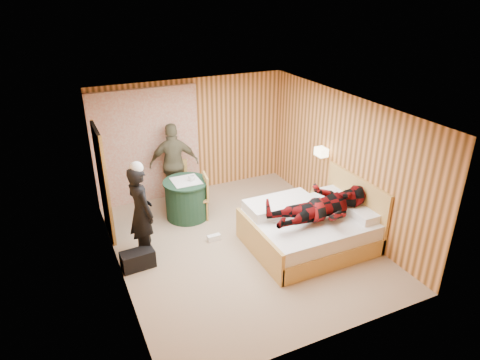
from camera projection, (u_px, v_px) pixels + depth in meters
name	position (u px, v px, depth m)	size (l,w,h in m)	color
floor	(241.00, 244.00, 7.67)	(4.20, 5.00, 0.01)	tan
ceiling	(241.00, 108.00, 6.62)	(4.20, 5.00, 0.01)	white
wall_back	(192.00, 137.00, 9.20)	(4.20, 0.02, 2.50)	#F09F5C
wall_left	(113.00, 206.00, 6.34)	(0.02, 5.00, 2.50)	#F09F5C
wall_right	(343.00, 161.00, 7.95)	(0.02, 5.00, 2.50)	#F09F5C
curtain	(147.00, 147.00, 8.78)	(2.20, 0.08, 2.40)	beige
doorway	(103.00, 183.00, 7.60)	(0.06, 0.90, 2.05)	black
wall_lamp	(321.00, 152.00, 8.23)	(0.26, 0.24, 0.16)	gold
bed	(310.00, 228.00, 7.55)	(2.09, 1.65, 1.13)	#DDAC5A
nightstand	(326.00, 207.00, 8.35)	(0.41, 0.56, 0.54)	#DDAC5A
round_table	(187.00, 199.00, 8.41)	(0.90, 0.90, 0.79)	#1D402B
chair_far	(177.00, 179.00, 8.94)	(0.55, 0.55, 0.93)	#DDAC5A
chair_near	(201.00, 193.00, 8.32)	(0.48, 0.48, 0.92)	#DDAC5A
duffel_bag	(138.00, 259.00, 6.98)	(0.53, 0.28, 0.30)	black
sneaker_left	(179.00, 217.00, 8.43)	(0.25, 0.10, 0.11)	white
sneaker_right	(214.00, 238.00, 7.76)	(0.24, 0.10, 0.11)	white
woman_standing	(141.00, 212.00, 7.04)	(0.60, 0.39, 1.64)	black
man_at_table	(174.00, 164.00, 8.83)	(1.01, 0.42, 1.72)	brown
man_on_bed	(322.00, 199.00, 7.09)	(1.77, 0.67, 0.86)	#64090B
book_lower	(328.00, 195.00, 8.20)	(0.17, 0.22, 0.02)	white
book_upper	(329.00, 194.00, 8.19)	(0.16, 0.22, 0.02)	white
cup_nightstand	(323.00, 190.00, 8.33)	(0.10, 0.10, 0.09)	white
cup_table	(192.00, 178.00, 8.22)	(0.12, 0.12, 0.10)	white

